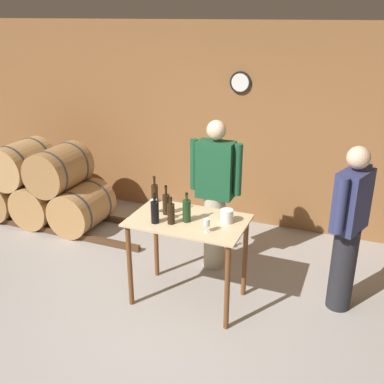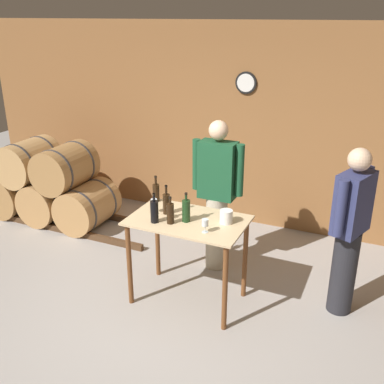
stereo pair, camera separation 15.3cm
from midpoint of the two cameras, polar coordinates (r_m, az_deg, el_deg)
ground_plane at (r=4.47m, az=-6.65°, el=-16.81°), size 14.00×14.00×0.00m
back_wall at (r=6.12m, az=4.79°, el=8.27°), size 8.40×0.08×2.70m
barrel_rack at (r=6.63m, az=-19.04°, el=0.49°), size 3.34×0.78×1.14m
tasting_table at (r=4.43m, az=-1.48°, el=-5.55°), size 1.13×0.71×0.92m
wine_bottle_far_left at (r=4.74m, az=-5.69°, el=-0.06°), size 0.07×0.07×0.28m
wine_bottle_left at (r=4.26m, az=-5.76°, el=-2.50°), size 0.08×0.08×0.30m
wine_bottle_center at (r=4.44m, az=-4.29°, el=-1.48°), size 0.07×0.07×0.30m
wine_bottle_right at (r=4.24m, az=-3.71°, el=-2.71°), size 0.07×0.07×0.27m
wine_bottle_far_right at (r=4.27m, az=-1.71°, el=-2.35°), size 0.08×0.08×0.30m
wine_glass_near_left at (r=4.47m, az=-5.87°, el=-1.44°), size 0.06×0.06×0.14m
wine_glass_near_center at (r=4.08m, az=0.79°, el=-3.94°), size 0.06×0.06×0.13m
ice_bucket at (r=4.28m, az=3.41°, el=-3.08°), size 0.12×0.12×0.13m
person_host at (r=4.97m, az=2.07°, el=-0.12°), size 0.59×0.24×1.74m
person_visitor_with_scarf at (r=4.48m, az=18.34°, el=-4.26°), size 0.34×0.56×1.68m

